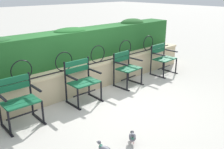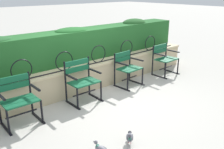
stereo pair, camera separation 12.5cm
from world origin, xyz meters
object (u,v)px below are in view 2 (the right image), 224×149
Objects in this scene: park_chair_centre_right at (127,67)px; park_chair_rightmost at (164,58)px; park_chair_centre_left at (82,80)px; pigeon_far_side at (130,137)px; pigeon_near_chairs at (101,149)px; park_chair_leftmost at (18,99)px.

park_chair_rightmost is at bearing -2.73° from park_chair_centre_right.
park_chair_centre_left is 3.80× the size of pigeon_far_side.
pigeon_near_chairs is at bearing -154.78° from park_chair_rightmost.
pigeon_near_chairs is (-0.87, -1.73, -0.36)m from park_chair_centre_left.
park_chair_centre_left is 2.72m from park_chair_rightmost.
park_chair_centre_right and park_chair_rightmost have the same top height.
park_chair_leftmost is at bearing -178.63° from park_chair_centre_left.
park_chair_centre_left is 1.08× the size of park_chair_rightmost.
park_chair_centre_right reaches higher than pigeon_far_side.
park_chair_centre_left reaches higher than park_chair_centre_right.
pigeon_near_chairs is at bearing -73.93° from park_chair_leftmost.
park_chair_rightmost is at bearing 25.22° from pigeon_near_chairs.
park_chair_rightmost reaches higher than pigeon_far_side.
pigeon_near_chairs is at bearing -116.78° from park_chair_centre_left.
park_chair_centre_left is 1.84m from pigeon_far_side.
park_chair_rightmost reaches higher than pigeon_near_chairs.
park_chair_leftmost is at bearing 106.07° from pigeon_near_chairs.
park_chair_leftmost reaches higher than pigeon_far_side.
park_chair_centre_right is 2.51m from pigeon_far_side.
park_chair_centre_left reaches higher than park_chair_rightmost.
pigeon_far_side is at bearing -59.82° from park_chair_leftmost.
park_chair_leftmost reaches higher than park_chair_centre_right.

